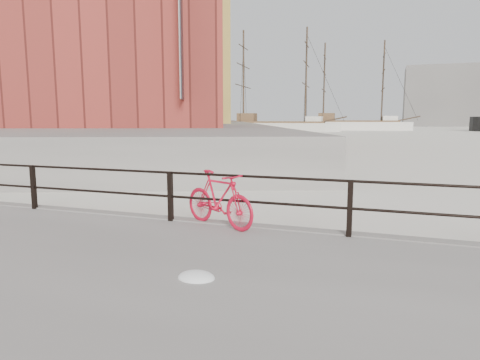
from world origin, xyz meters
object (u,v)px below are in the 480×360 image
Objects in this scene: bicycle at (219,199)px; schooner_left at (274,131)px; workboat_near at (147,141)px; schooner_mid at (351,130)px; workboat_far at (129,137)px.

schooner_left is at bearing 128.83° from bicycle.
schooner_left reaches higher than workboat_near.
bicycle is 0.07× the size of schooner_mid.
workboat_near is at bearing -57.65° from workboat_far.
schooner_mid is 2.63× the size of workboat_far.
workboat_far is at bearing -114.37° from schooner_left.
schooner_left is (-13.02, -13.32, 0.00)m from schooner_mid.
workboat_far is at bearing 150.57° from bicycle.
schooner_mid is at bearing 62.37° from workboat_near.
schooner_left reaches higher than bicycle.
bicycle is at bearing -80.89° from schooner_left.
schooner_left is at bearing -138.81° from schooner_mid.
workboat_far is (-28.67, 39.69, -0.88)m from bicycle.
schooner_left reaches higher than workboat_far.
schooner_left reaches higher than schooner_mid.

